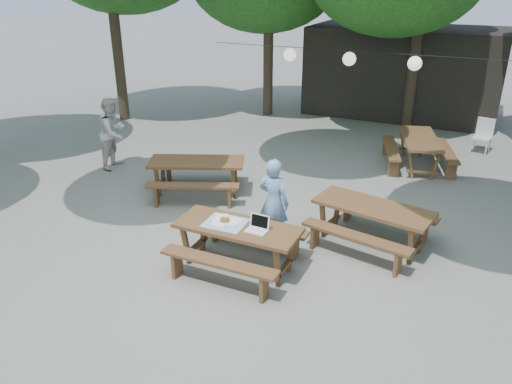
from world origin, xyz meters
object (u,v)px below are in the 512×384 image
at_px(picnic_table_nw, 197,176).
at_px(woman, 274,202).
at_px(main_picnic_table, 238,246).
at_px(plastic_chair, 481,143).
at_px(second_person, 113,133).

xyz_separation_m(picnic_table_nw, woman, (2.32, -1.29, 0.40)).
distance_m(picnic_table_nw, woman, 2.69).
height_order(main_picnic_table, plastic_chair, plastic_chair).
distance_m(picnic_table_nw, plastic_chair, 7.71).
relative_size(picnic_table_nw, plastic_chair, 2.63).
height_order(picnic_table_nw, plastic_chair, plastic_chair).
distance_m(picnic_table_nw, second_person, 2.75).
bearing_deg(picnic_table_nw, woman, -51.85).
bearing_deg(second_person, picnic_table_nw, -109.11).
xyz_separation_m(main_picnic_table, woman, (0.21, 0.98, 0.40)).
bearing_deg(main_picnic_table, second_person, 149.18).
relative_size(picnic_table_nw, second_person, 1.37).
bearing_deg(woman, picnic_table_nw, -21.16).
distance_m(second_person, plastic_chair, 9.48).
distance_m(main_picnic_table, picnic_table_nw, 3.10).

